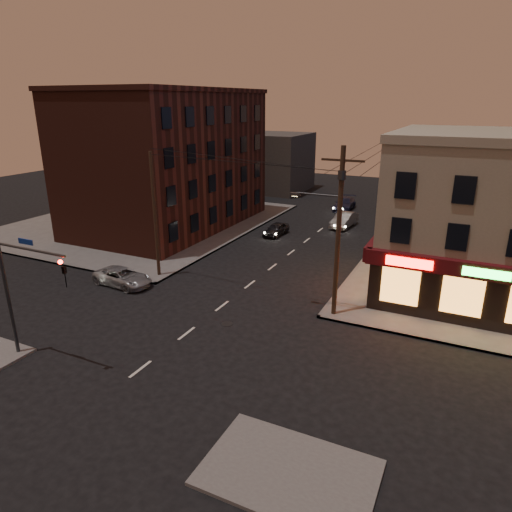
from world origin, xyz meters
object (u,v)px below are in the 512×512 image
Objects in this scene: suv_cross at (123,277)px; sedan_far at (345,204)px; sedan_near at (276,229)px; sedan_mid at (344,220)px; fire_hydrant at (335,297)px.

suv_cross is 0.89× the size of sedan_far.
sedan_mid is (5.09, 5.93, 0.14)m from sedan_near.
sedan_near is at bearing -105.37° from sedan_far.
sedan_near reaches higher than fire_hydrant.
sedan_near is at bearing 126.75° from fire_hydrant.
sedan_near is at bearing -11.44° from suv_cross.
fire_hydrant is at bearing -78.74° from sedan_far.
sedan_far reaches higher than suv_cross.
sedan_near is 0.71× the size of sedan_far.
sedan_near is 0.78× the size of sedan_mid.
sedan_far is at bearing -9.76° from suv_cross.
fire_hydrant is (4.58, -18.88, -0.22)m from sedan_mid.
sedan_mid is (9.86, 22.22, 0.13)m from suv_cross.
suv_cross is 0.98× the size of sedan_mid.
fire_hydrant is at bearing -72.12° from suv_cross.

